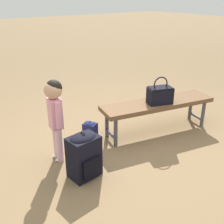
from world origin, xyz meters
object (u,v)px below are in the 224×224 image
backpack_large (84,154)px  backpack_small (90,131)px  handbag (160,94)px  child_standing (55,108)px  park_bench (158,105)px

backpack_large → backpack_small: 0.76m
handbag → backpack_small: bearing=-23.2°
child_standing → backpack_small: size_ratio=3.39×
child_standing → backpack_large: 0.60m
backpack_small → backpack_large: bearing=53.4°
handbag → backpack_large: handbag is taller
child_standing → backpack_large: child_standing is taller
park_bench → handbag: 0.19m
backpack_small → child_standing: bearing=15.9°
child_standing → park_bench: bearing=173.2°
handbag → park_bench: bearing=-118.6°
child_standing → backpack_large: (-0.08, 0.45, -0.38)m
park_bench → backpack_large: bearing=11.9°
handbag → backpack_large: 1.38m
child_standing → backpack_large: bearing=99.9°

